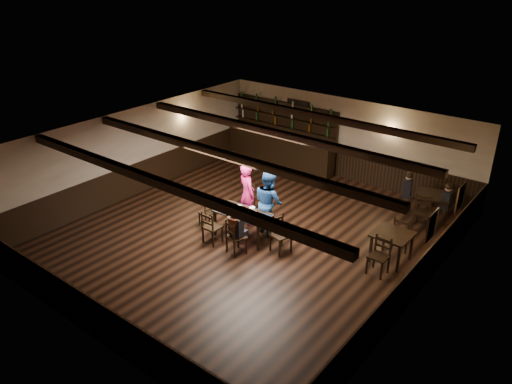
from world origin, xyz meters
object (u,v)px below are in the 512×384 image
Objects in this scene: dining_table at (243,215)px; woman_pink at (247,194)px; bar_counter at (280,144)px; man_blue at (269,202)px; chair_near_right at (233,235)px; cake at (228,206)px; chair_near_left at (210,225)px.

dining_table is 0.89× the size of woman_pink.
man_blue is at bearing -58.07° from bar_counter.
woman_pink is at bearing 117.33° from chair_near_right.
bar_counter reaches higher than cake.
cake reaches higher than dining_table.
chair_near_right reaches higher than dining_table.
man_blue is (0.33, 0.67, 0.22)m from dining_table.
cake is at bearing 110.32° from woman_pink.
man_blue is 5.02m from bar_counter.
chair_near_left is 2.93× the size of cake.
chair_near_right is at bearing -65.04° from bar_counter.
bar_counter reaches higher than dining_table.
dining_table is 0.90m from chair_near_left.
chair_near_left is at bearing -88.43° from cake.
man_blue reaches higher than chair_near_right.
chair_near_left is 0.99× the size of chair_near_right.
chair_near_right is at bearing -1.09° from chair_near_left.
dining_table is 0.87m from woman_pink.
bar_counter is (-2.33, 4.93, 0.06)m from dining_table.
cake is (-0.82, -0.70, -0.09)m from man_blue.
chair_near_left reaches higher than cake.
man_blue reaches higher than cake.
woman_pink is 0.39× the size of bar_counter.
bar_counter is at bearing 108.08° from chair_near_left.
man_blue is at bearing 40.33° from cake.
dining_table is 0.51m from cake.
man_blue reaches higher than chair_near_left.
chair_near_left is 0.52× the size of woman_pink.
dining_table is at bearing 57.71° from chair_near_left.
bar_counter reaches higher than chair_near_right.
cake is at bearing -69.69° from bar_counter.
bar_counter is (-1.85, 5.68, 0.20)m from chair_near_left.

